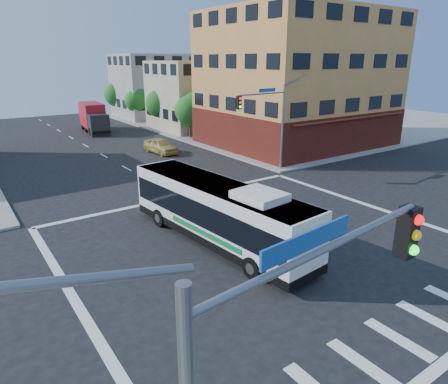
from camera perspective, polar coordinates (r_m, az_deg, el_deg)
ground at (r=20.80m, az=6.29°, el=-7.78°), size 120.00×120.00×0.00m
sidewalk_ne at (r=68.77m, az=9.28°, el=10.59°), size 50.00×50.00×0.15m
corner_building_ne at (r=45.98m, az=10.41°, el=14.05°), size 18.10×15.44×14.00m
building_east_near at (r=56.42m, az=-3.43°, el=13.65°), size 12.06×10.06×9.00m
building_east_far at (r=68.67m, az=-9.80°, el=14.69°), size 12.06×10.06×10.00m
signal_mast_ne at (r=32.92m, az=6.43°, el=11.03°), size 7.91×1.13×8.07m
signal_mast_sw at (r=6.29m, az=9.04°, el=-23.26°), size 7.91×1.01×8.07m
street_tree_a at (r=48.74m, az=-4.78°, el=11.79°), size 3.60×3.60×5.53m
street_tree_b at (r=55.74m, az=-9.05°, el=12.63°), size 3.80×3.80×5.79m
street_tree_c at (r=63.02m, az=-12.35°, el=12.82°), size 3.40×3.40×5.29m
street_tree_d at (r=70.40m, az=-15.01°, el=13.51°), size 4.00×4.00×6.03m
transit_bus at (r=20.49m, az=-0.89°, el=-2.81°), size 3.66×12.13×3.54m
box_truck at (r=56.10m, az=-18.09°, el=9.97°), size 3.29×8.37×3.67m
parked_car at (r=41.58m, az=-9.04°, el=6.55°), size 2.25×4.66×1.53m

